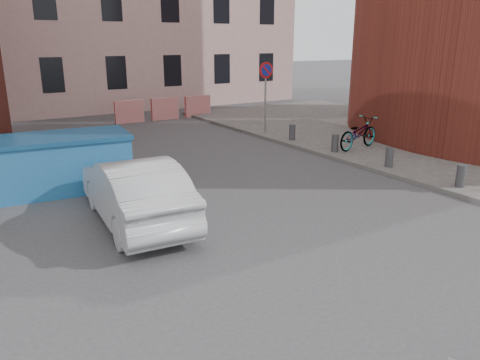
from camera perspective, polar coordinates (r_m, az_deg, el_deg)
ground at (r=7.63m, az=7.02°, el=-11.23°), size 120.00×120.00×0.00m
sidewalk at (r=17.37m, az=24.80°, el=3.55°), size 9.00×24.00×0.12m
no_parking_sign at (r=18.01m, az=3.17°, el=11.78°), size 0.60×0.09×2.65m
bollards at (r=13.80m, az=17.74°, el=2.65°), size 0.22×9.02×0.55m
barriers at (r=22.12m, az=-9.14°, el=8.57°), size 4.70×0.18×1.00m
dumpster at (r=12.23m, az=-20.96°, el=1.99°), size 3.39×1.98×1.36m
silver_car at (r=9.60m, az=-12.66°, el=-1.28°), size 1.70×4.11×1.33m
bicycle at (r=15.84m, az=14.22°, el=5.55°), size 2.03×1.02×1.02m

